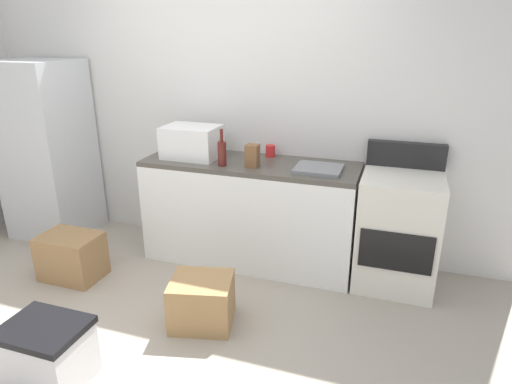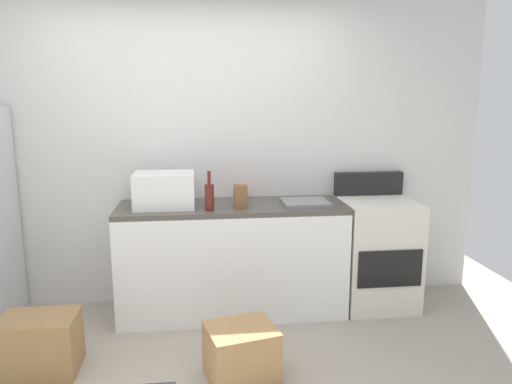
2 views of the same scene
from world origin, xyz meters
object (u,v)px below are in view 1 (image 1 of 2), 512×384
object	(u,v)px
stove_oven	(398,229)
cardboard_box_medium	(202,301)
refrigerator	(47,150)
wine_bottle	(222,153)
microwave	(192,142)
cardboard_box_large	(72,256)
knife_block	(252,156)
coffee_mug	(270,151)
storage_bin	(48,353)

from	to	relation	value
stove_oven	cardboard_box_medium	xyz separation A→B (m)	(-1.23, -0.99, -0.30)
refrigerator	stove_oven	bearing A→B (deg)	0.97
wine_bottle	microwave	bearing A→B (deg)	155.56
refrigerator	cardboard_box_large	bearing A→B (deg)	-43.00
knife_block	cardboard_box_large	size ratio (longest dim) A/B	0.38
refrigerator	coffee_mug	world-z (taller)	refrigerator
wine_bottle	storage_bin	xyz separation A→B (m)	(-0.44, -1.59, -0.82)
refrigerator	storage_bin	xyz separation A→B (m)	(1.43, -1.71, -0.65)
coffee_mug	storage_bin	size ratio (longest dim) A/B	0.22
coffee_mug	knife_block	xyz separation A→B (m)	(-0.05, -0.33, 0.04)
knife_block	storage_bin	size ratio (longest dim) A/B	0.39
coffee_mug	refrigerator	bearing A→B (deg)	-173.06
refrigerator	microwave	size ratio (longest dim) A/B	3.65
stove_oven	wine_bottle	distance (m)	1.51
wine_bottle	knife_block	distance (m)	0.25
refrigerator	knife_block	bearing A→B (deg)	-1.90
stove_oven	wine_bottle	xyz separation A→B (m)	(-1.40, -0.18, 0.54)
stove_oven	knife_block	bearing A→B (deg)	-173.83
microwave	cardboard_box_large	size ratio (longest dim) A/B	0.97
refrigerator	knife_block	xyz separation A→B (m)	(2.11, -0.07, 0.15)
cardboard_box_large	storage_bin	xyz separation A→B (m)	(0.67, -1.00, 0.00)
cardboard_box_large	stove_oven	bearing A→B (deg)	16.98
coffee_mug	knife_block	bearing A→B (deg)	-98.52
coffee_mug	cardboard_box_medium	size ratio (longest dim) A/B	0.24
stove_oven	microwave	world-z (taller)	microwave
coffee_mug	cardboard_box_large	distance (m)	1.87
stove_oven	microwave	distance (m)	1.83
coffee_mug	cardboard_box_medium	world-z (taller)	coffee_mug
refrigerator	cardboard_box_medium	xyz separation A→B (m)	(2.04, -0.93, -0.67)
cardboard_box_medium	storage_bin	world-z (taller)	storage_bin
microwave	knife_block	size ratio (longest dim) A/B	2.56
knife_block	cardboard_box_large	xyz separation A→B (m)	(-1.35, -0.64, -0.80)
stove_oven	storage_bin	size ratio (longest dim) A/B	2.39
wine_bottle	knife_block	xyz separation A→B (m)	(0.24, 0.05, -0.02)
stove_oven	coffee_mug	world-z (taller)	stove_oven
wine_bottle	coffee_mug	world-z (taller)	wine_bottle
refrigerator	wine_bottle	world-z (taller)	refrigerator
cardboard_box_medium	microwave	bearing A→B (deg)	117.65
stove_oven	coffee_mug	size ratio (longest dim) A/B	11.00
stove_oven	cardboard_box_large	xyz separation A→B (m)	(-2.51, -0.77, -0.28)
microwave	storage_bin	bearing A→B (deg)	-93.15
stove_oven	coffee_mug	bearing A→B (deg)	169.37
wine_bottle	coffee_mug	xyz separation A→B (m)	(0.29, 0.39, -0.06)
knife_block	storage_bin	bearing A→B (deg)	-112.42
stove_oven	coffee_mug	distance (m)	1.23
stove_oven	microwave	bearing A→B (deg)	-179.27
microwave	wine_bottle	distance (m)	0.38
microwave	cardboard_box_medium	xyz separation A→B (m)	(0.51, -0.97, -0.87)
cardboard_box_large	cardboard_box_medium	xyz separation A→B (m)	(1.27, -0.22, -0.02)
refrigerator	storage_bin	world-z (taller)	refrigerator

